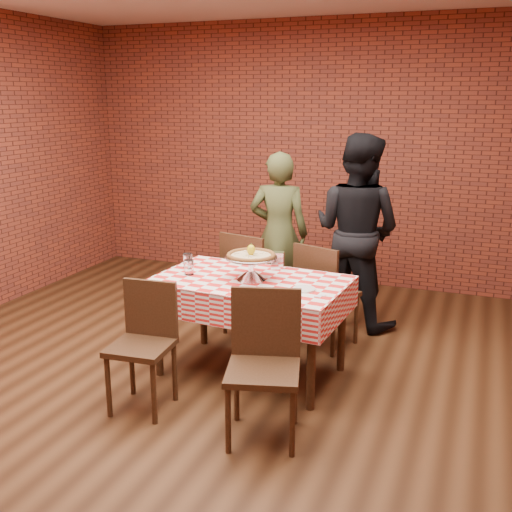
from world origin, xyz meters
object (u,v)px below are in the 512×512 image
pizza_stand (251,268)px  diner_black (357,231)px  chair_near_right (263,370)px  chair_far_right (327,294)px  pizza (251,256)px  water_glass_left (189,267)px  condiment_caddy (278,261)px  table (251,327)px  diner_olive (279,233)px  water_glass_right (188,261)px  chair_far_left (255,282)px  chair_near_left (141,349)px

pizza_stand → diner_black: diner_black is taller
chair_near_right → chair_far_right: size_ratio=1.02×
pizza → chair_far_right: pizza is taller
water_glass_left → condiment_caddy: 0.70m
table → diner_olive: (-0.26, 1.40, 0.41)m
chair_near_right → chair_far_right: chair_near_right is taller
diner_black → chair_near_right: bearing=104.8°
water_glass_right → chair_far_right: bearing=32.9°
chair_far_left → chair_far_right: chair_far_left is taller
table → water_glass_right: bearing=169.5°
pizza → diner_black: size_ratio=0.21×
table → pizza: bearing=-46.8°
water_glass_left → chair_near_left: size_ratio=0.13×
chair_far_right → pizza_stand: bearing=80.8°
water_glass_left → condiment_caddy: (0.58, 0.39, 0.01)m
table → chair_near_right: size_ratio=1.51×
water_glass_left → water_glass_right: same height
water_glass_right → chair_near_left: (0.10, -0.89, -0.38)m
chair_near_left → chair_near_right: chair_near_right is taller
pizza_stand → diner_black: size_ratio=0.22×
chair_near_right → chair_far_left: bearing=97.4°
table → water_glass_right: 0.74m
table → diner_black: 1.53m
pizza → condiment_caddy: size_ratio=2.67×
table → diner_olive: diner_olive is taller
chair_near_left → diner_olive: 2.23m
pizza_stand → diner_black: bearing=69.9°
chair_near_right → pizza_stand: bearing=100.8°
chair_near_right → chair_far_right: (-0.01, 1.58, -0.01)m
diner_olive → condiment_caddy: bearing=99.6°
table → chair_near_right: bearing=-63.7°
table → water_glass_left: size_ratio=12.17×
table → condiment_caddy: condiment_caddy is taller
pizza → chair_near_left: bearing=-122.2°
water_glass_right → chair_near_left: bearing=-83.8°
pizza_stand → water_glass_right: size_ratio=3.45×
water_glass_left → diner_black: 1.73m
pizza_stand → chair_near_right: pizza_stand is taller
water_glass_right → diner_olive: diner_olive is taller
water_glass_right → chair_near_right: size_ratio=0.12×
condiment_caddy → chair_near_right: 1.26m
water_glass_left → chair_far_left: bearing=76.5°
chair_near_left → diner_black: bearing=60.5°
chair_near_left → diner_olive: bearing=79.5°
pizza_stand → diner_olive: diner_olive is taller
chair_near_left → diner_black: diner_black is taller
pizza_stand → table: bearing=133.2°
pizza → water_glass_right: (-0.59, 0.11, -0.12)m
table → chair_far_left: (-0.28, 0.80, 0.09)m
chair_near_left → chair_far_right: size_ratio=0.96×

